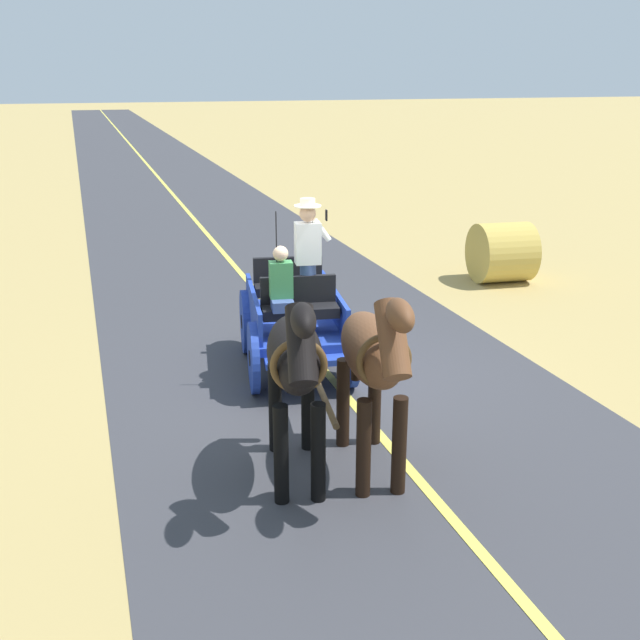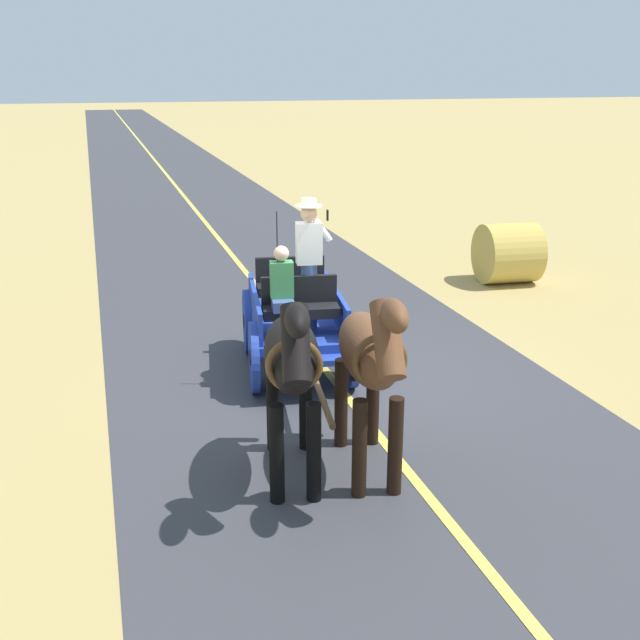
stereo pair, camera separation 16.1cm
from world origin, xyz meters
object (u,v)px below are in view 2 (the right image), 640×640
(horse_drawn_carriage, at_px, (297,315))
(horse_off_side, at_px, (292,361))
(horse_near_side, at_px, (370,357))
(hay_bale, at_px, (508,253))

(horse_drawn_carriage, distance_m, horse_off_side, 3.10)
(horse_drawn_carriage, xyz_separation_m, horse_off_side, (0.83, 2.94, 0.51))
(horse_drawn_carriage, height_order, horse_near_side, horse_drawn_carriage)
(horse_off_side, relative_size, hay_bale, 1.84)
(horse_drawn_carriage, distance_m, hay_bale, 6.26)
(horse_near_side, relative_size, hay_bale, 1.84)
(horse_off_side, xyz_separation_m, hay_bale, (-6.13, -6.27, -0.72))
(horse_near_side, distance_m, horse_off_side, 0.80)
(horse_near_side, bearing_deg, horse_off_side, -8.18)
(horse_near_side, xyz_separation_m, horse_off_side, (0.79, -0.11, 0.00))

